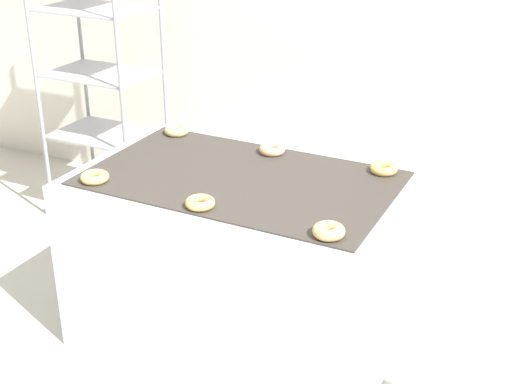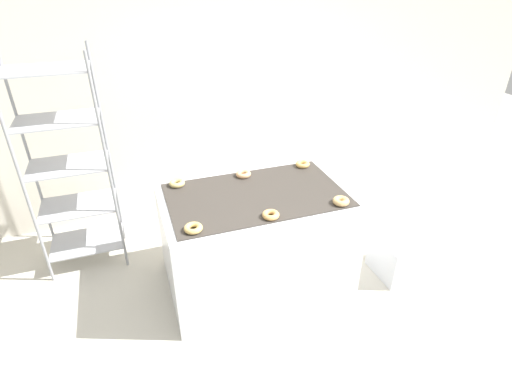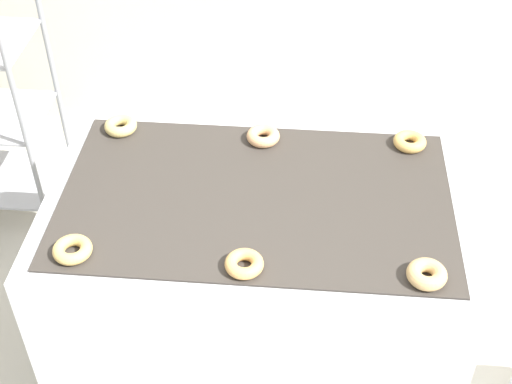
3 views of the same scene
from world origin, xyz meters
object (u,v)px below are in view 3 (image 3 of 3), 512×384
fryer_machine (256,279)px  donut_near_left (72,250)px  donut_near_right (427,274)px  donut_far_right (410,142)px  donut_far_left (121,126)px  donut_near_center (244,264)px  donut_far_center (263,136)px

fryer_machine → donut_near_left: donut_near_left is taller
donut_near_right → donut_far_right: 0.67m
donut_near_left → donut_far_right: (1.10, 0.66, 0.00)m
donut_far_left → donut_far_right: 1.10m
fryer_machine → donut_near_center: donut_near_center is taller
fryer_machine → donut_far_center: donut_far_center is taller
fryer_machine → donut_near_right: bearing=-31.7°
donut_near_right → donut_far_left: bearing=148.3°
fryer_machine → donut_near_left: bearing=-149.7°
donut_near_left → donut_far_center: size_ratio=1.00×
donut_near_right → donut_far_center: donut_near_right is taller
donut_near_center → donut_near_right: size_ratio=0.98×
donut_far_left → fryer_machine: bearing=-31.8°
fryer_machine → donut_near_left: (-0.55, -0.32, 0.44)m
donut_near_right → donut_far_right: (0.00, 0.67, -0.00)m
donut_far_center → donut_near_left: bearing=-130.5°
donut_near_center → donut_far_right: (0.56, 0.67, 0.00)m
donut_near_right → donut_far_left: 1.29m
donut_near_center → donut_far_center: size_ratio=0.97×
fryer_machine → donut_far_left: bearing=148.2°
donut_near_left → donut_far_center: (0.55, 0.65, 0.00)m
donut_far_center → donut_far_right: bearing=1.3°
fryer_machine → donut_near_center: (-0.01, -0.34, 0.44)m
donut_near_left → donut_far_left: donut_far_left is taller
fryer_machine → donut_near_center: 0.56m
donut_near_left → donut_near_right: (1.10, -0.01, 0.00)m
donut_near_center → donut_far_left: donut_far_left is taller
fryer_machine → donut_far_center: bearing=90.0°
fryer_machine → donut_near_right: size_ratio=11.81×
donut_far_center → donut_far_left: bearing=178.0°
donut_near_left → donut_far_right: donut_far_right is taller
donut_far_right → donut_far_center: bearing=-178.7°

